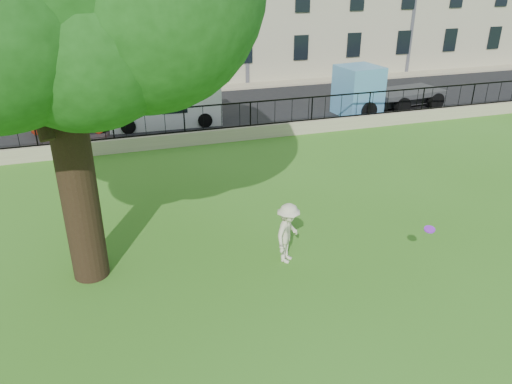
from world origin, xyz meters
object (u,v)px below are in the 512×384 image
object	(u,v)px
blue_truck	(389,87)
white_van	(164,102)
man	(288,233)
red_sedan	(74,120)
frisbee	(430,229)

from	to	relation	value
blue_truck	white_van	bearing A→B (deg)	167.75
man	white_van	distance (m)	13.59
man	red_sedan	bearing A→B (deg)	65.45
man	blue_truck	bearing A→B (deg)	2.73
man	red_sedan	world-z (taller)	man
man	white_van	size ratio (longest dim) A/B	0.32
frisbee	blue_truck	distance (m)	16.16
man	frisbee	xyz separation A→B (m)	(3.02, -1.79, 0.57)
man	white_van	world-z (taller)	white_van
man	frisbee	distance (m)	3.56
frisbee	red_sedan	world-z (taller)	frisbee
blue_truck	frisbee	bearing A→B (deg)	-125.12
frisbee	blue_truck	xyz separation A→B (m)	(7.50, 14.31, -0.16)
white_van	red_sedan	bearing A→B (deg)	-178.04
red_sedan	blue_truck	distance (m)	16.21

